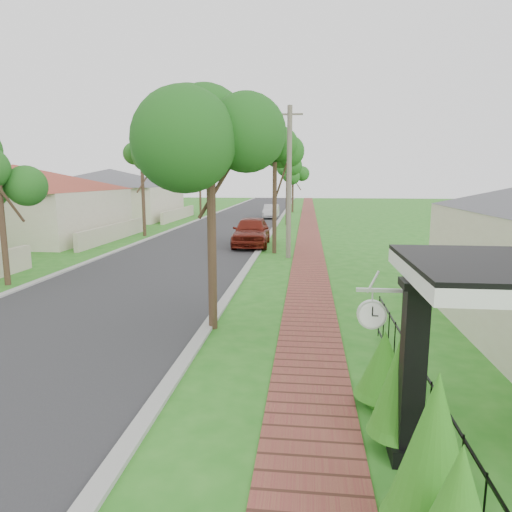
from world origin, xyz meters
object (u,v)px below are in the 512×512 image
at_px(parked_car_white, 271,212).
at_px(near_tree, 210,130).
at_px(parked_car_red, 251,232).
at_px(utility_pole, 289,182).
at_px(porch_post, 412,383).
at_px(station_clock, 372,312).

bearing_deg(parked_car_white, near_tree, -88.21).
bearing_deg(parked_car_red, utility_pole, -60.28).
xyz_separation_m(porch_post, parked_car_red, (-4.51, 19.30, -0.30)).
distance_m(parked_car_red, near_tree, 14.77).
bearing_deg(porch_post, parked_car_red, 103.14).
relative_size(parked_car_white, station_clock, 5.66).
relative_size(porch_post, parked_car_white, 0.66).
bearing_deg(parked_car_red, porch_post, -78.85).
xyz_separation_m(parked_car_red, station_clock, (4.01, -18.90, 1.13)).
xyz_separation_m(porch_post, utility_pole, (-2.29, 15.71, 2.46)).
bearing_deg(parked_car_white, utility_pole, -83.40).
relative_size(porch_post, utility_pole, 0.36).
height_order(porch_post, near_tree, near_tree).
relative_size(parked_car_red, station_clock, 7.11).
bearing_deg(parked_car_red, station_clock, -80.00).
bearing_deg(porch_post, parked_car_white, 97.38).
bearing_deg(parked_car_white, station_clock, -83.41).
relative_size(porch_post, near_tree, 0.41).
xyz_separation_m(parked_car_red, parked_car_white, (-0.31, 17.88, -0.19)).
height_order(porch_post, parked_car_red, porch_post).
distance_m(porch_post, parked_car_red, 19.82).
xyz_separation_m(porch_post, station_clock, (-0.49, 0.40, 0.83)).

